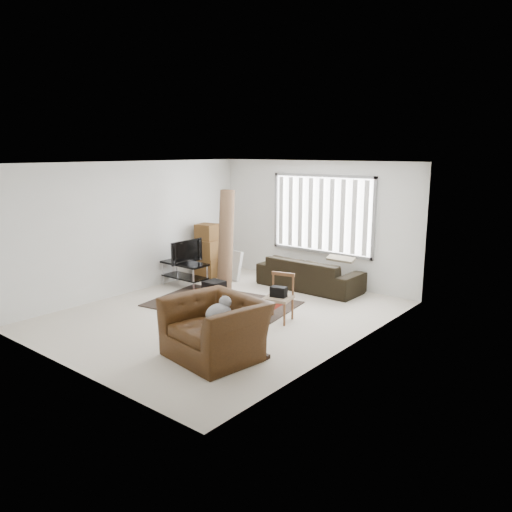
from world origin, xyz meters
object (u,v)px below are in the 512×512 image
(tv_stand, at_px, (185,269))
(moving_boxes, at_px, (207,253))
(sofa, at_px, (310,269))
(armchair, at_px, (215,324))
(side_chair, at_px, (279,295))

(tv_stand, xyz_separation_m, moving_boxes, (-0.20, 0.89, 0.20))
(tv_stand, bearing_deg, sofa, 35.46)
(sofa, relative_size, armchair, 1.54)
(moving_boxes, distance_m, side_chair, 3.43)
(tv_stand, distance_m, sofa, 2.71)
(sofa, xyz_separation_m, side_chair, (0.73, -2.09, 0.02))
(side_chair, bearing_deg, tv_stand, 156.11)
(moving_boxes, xyz_separation_m, side_chair, (3.13, -1.41, -0.12))
(moving_boxes, bearing_deg, armchair, -43.96)
(sofa, bearing_deg, tv_stand, 35.90)
(moving_boxes, relative_size, sofa, 0.55)
(moving_boxes, distance_m, armchair, 4.65)
(armchair, bearing_deg, side_chair, 105.57)
(moving_boxes, height_order, side_chair, moving_boxes)
(moving_boxes, relative_size, armchair, 0.85)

